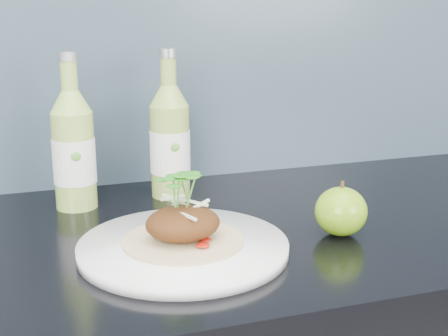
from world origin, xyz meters
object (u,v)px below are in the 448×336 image
(green_apple, at_px, (341,211))
(cider_bottle_left, at_px, (74,150))
(dinner_plate, at_px, (183,247))
(cider_bottle_right, at_px, (170,141))

(green_apple, distance_m, cider_bottle_left, 0.45)
(cider_bottle_left, bearing_deg, dinner_plate, -53.62)
(cider_bottle_left, bearing_deg, green_apple, -24.76)
(green_apple, distance_m, cider_bottle_right, 0.34)
(green_apple, relative_size, cider_bottle_left, 0.32)
(dinner_plate, distance_m, green_apple, 0.24)
(cider_bottle_right, bearing_deg, dinner_plate, -124.02)
(dinner_plate, height_order, green_apple, green_apple)
(cider_bottle_left, relative_size, cider_bottle_right, 1.00)
(dinner_plate, distance_m, cider_bottle_right, 0.28)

